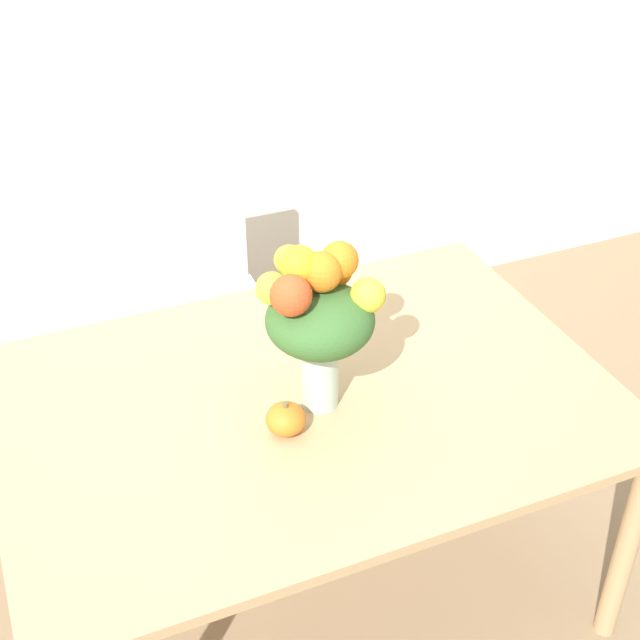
% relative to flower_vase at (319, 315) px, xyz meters
% --- Properties ---
extents(ground_plane, '(12.00, 12.00, 0.00)m').
position_rel_flower_vase_xyz_m(ground_plane, '(-0.03, 0.03, -1.00)').
color(ground_plane, '#8E7556').
extents(wall_back, '(8.00, 0.06, 2.70)m').
position_rel_flower_vase_xyz_m(wall_back, '(-0.03, 1.45, 0.35)').
color(wall_back, white).
rests_on(wall_back, ground_plane).
extents(dining_table, '(1.58, 1.10, 0.73)m').
position_rel_flower_vase_xyz_m(dining_table, '(-0.03, 0.03, -0.34)').
color(dining_table, tan).
rests_on(dining_table, ground_plane).
extents(flower_vase, '(0.30, 0.31, 0.45)m').
position_rel_flower_vase_xyz_m(flower_vase, '(0.00, 0.00, 0.00)').
color(flower_vase, '#B2CCBC').
rests_on(flower_vase, dining_table).
extents(pumpkin, '(0.10, 0.10, 0.09)m').
position_rel_flower_vase_xyz_m(pumpkin, '(-0.12, -0.08, -0.23)').
color(pumpkin, orange).
rests_on(pumpkin, dining_table).
extents(dining_chair_near_window, '(0.42, 0.42, 0.93)m').
position_rel_flower_vase_xyz_m(dining_chair_near_window, '(-0.04, 0.95, -0.51)').
color(dining_chair_near_window, white).
rests_on(dining_chair_near_window, ground_plane).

